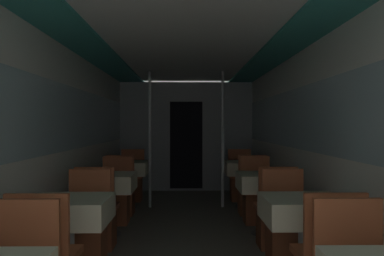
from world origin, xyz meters
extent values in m
cube|color=silver|center=(-1.33, 3.46, 1.07)|extent=(0.05, 9.73, 2.14)
cube|color=silver|center=(-1.32, 3.46, 1.37)|extent=(0.03, 8.95, 0.72)
cube|color=silver|center=(1.33, 3.46, 1.07)|extent=(0.05, 9.73, 2.14)
cube|color=silver|center=(1.32, 3.46, 1.37)|extent=(0.03, 8.95, 0.72)
cube|color=silver|center=(0.00, 3.46, 2.19)|extent=(2.66, 9.73, 0.04)
cube|color=teal|center=(-1.09, 3.46, 2.15)|extent=(0.48, 9.34, 0.03)
cube|color=teal|center=(1.09, 3.46, 2.15)|extent=(0.48, 9.34, 0.03)
cube|color=gray|center=(0.00, 7.50, 1.07)|extent=(2.61, 0.08, 2.14)
cube|color=black|center=(0.00, 7.45, 0.90)|extent=(0.64, 0.01, 1.71)
cube|color=#B25633|center=(-0.93, 1.51, 0.66)|extent=(0.40, 0.04, 0.42)
cylinder|color=#B7B7BC|center=(-0.93, 2.44, 0.35)|extent=(0.08, 0.08, 0.68)
cube|color=#B2B2B7|center=(-0.93, 2.44, 0.70)|extent=(0.59, 0.59, 0.02)
cube|color=beige|center=(-0.93, 2.44, 0.62)|extent=(0.63, 0.63, 0.20)
cube|color=#B25633|center=(-0.93, 1.88, 0.42)|extent=(0.40, 0.40, 0.05)
cube|color=#B25633|center=(-0.93, 1.70, 0.66)|extent=(0.40, 0.04, 0.42)
cube|color=brown|center=(-0.93, 3.00, 0.20)|extent=(0.34, 0.34, 0.40)
cube|color=#B25633|center=(-0.93, 3.00, 0.42)|extent=(0.40, 0.40, 0.05)
cube|color=#B25633|center=(-0.93, 3.18, 0.66)|extent=(0.40, 0.04, 0.42)
cylinder|color=#4C4C51|center=(-0.93, 4.11, 0.01)|extent=(0.32, 0.32, 0.01)
cylinder|color=#B7B7BC|center=(-0.93, 4.11, 0.35)|extent=(0.08, 0.08, 0.68)
cube|color=#B2B2B7|center=(-0.93, 4.11, 0.70)|extent=(0.59, 0.59, 0.02)
cube|color=beige|center=(-0.93, 4.11, 0.62)|extent=(0.63, 0.63, 0.20)
cube|color=brown|center=(-0.93, 3.55, 0.20)|extent=(0.34, 0.34, 0.40)
cube|color=#B25633|center=(-0.93, 3.55, 0.42)|extent=(0.40, 0.40, 0.05)
cube|color=#B25633|center=(-0.93, 3.37, 0.66)|extent=(0.40, 0.04, 0.42)
cube|color=brown|center=(-0.93, 4.66, 0.20)|extent=(0.34, 0.34, 0.40)
cube|color=#B25633|center=(-0.93, 4.66, 0.42)|extent=(0.40, 0.40, 0.05)
cube|color=#B25633|center=(-0.93, 4.84, 0.66)|extent=(0.40, 0.04, 0.42)
cylinder|color=#4C4C51|center=(-0.93, 5.77, 0.01)|extent=(0.32, 0.32, 0.01)
cylinder|color=#B7B7BC|center=(-0.93, 5.77, 0.35)|extent=(0.08, 0.08, 0.68)
cube|color=#B2B2B7|center=(-0.93, 5.77, 0.70)|extent=(0.59, 0.59, 0.02)
cube|color=beige|center=(-0.93, 5.77, 0.62)|extent=(0.63, 0.63, 0.20)
cube|color=brown|center=(-0.93, 5.22, 0.20)|extent=(0.34, 0.34, 0.40)
cube|color=#B25633|center=(-0.93, 5.22, 0.42)|extent=(0.40, 0.40, 0.05)
cube|color=#B25633|center=(-0.93, 5.04, 0.66)|extent=(0.40, 0.04, 0.42)
cube|color=brown|center=(-0.93, 6.33, 0.20)|extent=(0.34, 0.34, 0.40)
cube|color=#B25633|center=(-0.93, 6.33, 0.42)|extent=(0.40, 0.40, 0.05)
cube|color=#B25633|center=(-0.93, 6.51, 0.66)|extent=(0.40, 0.04, 0.42)
cylinder|color=silver|center=(-0.57, 5.77, 1.07)|extent=(0.05, 0.05, 2.14)
cube|color=#B25633|center=(0.93, 1.51, 0.66)|extent=(0.40, 0.04, 0.42)
cylinder|color=#B7B7BC|center=(0.93, 2.44, 0.35)|extent=(0.08, 0.08, 0.68)
cube|color=#B2B2B7|center=(0.93, 2.44, 0.70)|extent=(0.59, 0.59, 0.02)
cube|color=beige|center=(0.93, 2.44, 0.62)|extent=(0.63, 0.63, 0.20)
cube|color=#B25633|center=(0.93, 1.88, 0.42)|extent=(0.40, 0.40, 0.05)
cube|color=#B25633|center=(0.93, 1.70, 0.66)|extent=(0.40, 0.04, 0.42)
cube|color=brown|center=(0.93, 3.00, 0.20)|extent=(0.34, 0.34, 0.40)
cube|color=#B25633|center=(0.93, 3.00, 0.42)|extent=(0.40, 0.40, 0.05)
cube|color=#B25633|center=(0.93, 3.18, 0.66)|extent=(0.40, 0.04, 0.42)
cylinder|color=#4C4C51|center=(0.93, 4.11, 0.01)|extent=(0.32, 0.32, 0.01)
cylinder|color=#B7B7BC|center=(0.93, 4.11, 0.35)|extent=(0.08, 0.08, 0.68)
cube|color=#B2B2B7|center=(0.93, 4.11, 0.70)|extent=(0.59, 0.59, 0.02)
cube|color=beige|center=(0.93, 4.11, 0.62)|extent=(0.63, 0.63, 0.20)
cube|color=brown|center=(0.93, 3.55, 0.20)|extent=(0.34, 0.34, 0.40)
cube|color=#B25633|center=(0.93, 3.55, 0.42)|extent=(0.40, 0.40, 0.05)
cube|color=#B25633|center=(0.93, 3.37, 0.66)|extent=(0.40, 0.04, 0.42)
cube|color=brown|center=(0.93, 4.66, 0.20)|extent=(0.34, 0.34, 0.40)
cube|color=#B25633|center=(0.93, 4.66, 0.42)|extent=(0.40, 0.40, 0.05)
cube|color=#B25633|center=(0.93, 4.84, 0.66)|extent=(0.40, 0.04, 0.42)
cylinder|color=#4C4C51|center=(0.93, 5.77, 0.01)|extent=(0.32, 0.32, 0.01)
cylinder|color=#B7B7BC|center=(0.93, 5.77, 0.35)|extent=(0.08, 0.08, 0.68)
cube|color=#B2B2B7|center=(0.93, 5.77, 0.70)|extent=(0.59, 0.59, 0.02)
cube|color=beige|center=(0.93, 5.77, 0.62)|extent=(0.63, 0.63, 0.20)
cube|color=brown|center=(0.93, 5.22, 0.20)|extent=(0.34, 0.34, 0.40)
cube|color=#B25633|center=(0.93, 5.22, 0.42)|extent=(0.40, 0.40, 0.05)
cube|color=#B25633|center=(0.93, 5.04, 0.66)|extent=(0.40, 0.04, 0.42)
cube|color=brown|center=(0.93, 6.33, 0.20)|extent=(0.34, 0.34, 0.40)
cube|color=#B25633|center=(0.93, 6.33, 0.42)|extent=(0.40, 0.40, 0.05)
cube|color=#B25633|center=(0.93, 6.51, 0.66)|extent=(0.40, 0.04, 0.42)
cylinder|color=silver|center=(0.57, 5.77, 1.07)|extent=(0.05, 0.05, 2.14)
camera|label=1|loc=(-0.01, -0.96, 1.30)|focal=40.00mm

